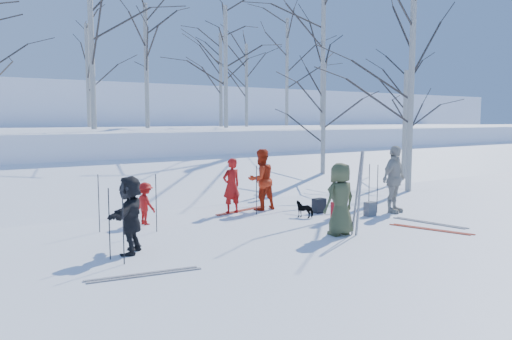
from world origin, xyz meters
TOP-DOWN VIEW (x-y plane):
  - ground at (0.00, 0.00)m, footprint 120.00×120.00m
  - snow_ramp at (0.00, 7.00)m, footprint 70.00×9.49m
  - snow_plateau at (0.00, 17.00)m, footprint 70.00×18.00m
  - far_hill at (0.00, 38.00)m, footprint 90.00×30.00m
  - skier_olive_center at (0.62, -0.93)m, footprint 0.80×0.52m
  - skier_red_north at (-0.01, 2.68)m, footprint 0.58×0.40m
  - skier_redor_behind at (0.95, 2.63)m, footprint 0.88×0.71m
  - skier_red_seated at (-2.55, 2.60)m, footprint 0.52×0.74m
  - skier_cream_east at (3.75, 0.20)m, footprint 1.17×0.69m
  - skier_grey_west at (-3.80, 0.25)m, footprint 1.22×1.38m
  - dog at (1.28, 1.08)m, footprint 0.46×0.57m
  - upright_ski_left at (0.92, -1.23)m, footprint 0.11×0.17m
  - upright_ski_right at (0.92, -1.14)m, footprint 0.14×0.23m
  - ski_pair_a at (-4.12, -1.21)m, footprint 0.84×1.97m
  - ski_pair_b at (2.77, -1.75)m, footprint 1.34×2.02m
  - ski_pair_c at (0.38, 2.80)m, footprint 1.06×1.99m
  - ski_pair_d at (3.37, -1.27)m, footprint 0.85×1.97m
  - ski_pole_a at (3.34, 0.74)m, footprint 0.02×0.02m
  - ski_pole_b at (-2.65, 1.70)m, footprint 0.02×0.02m
  - ski_pole_c at (1.09, 2.71)m, footprint 0.02×0.02m
  - ski_pole_d at (-3.85, 0.12)m, footprint 0.02×0.02m
  - ski_pole_e at (-4.17, -0.41)m, footprint 0.02×0.02m
  - ski_pole_f at (0.45, 2.14)m, footprint 0.02×0.02m
  - ski_pole_g at (-4.28, 0.03)m, footprint 0.02×0.02m
  - ski_pole_h at (2.06, 0.62)m, footprint 0.02×0.02m
  - ski_pole_i at (3.35, 0.44)m, footprint 0.02×0.02m
  - ski_pole_j at (-3.75, 2.41)m, footprint 0.02×0.02m
  - backpack_red at (1.95, 0.53)m, footprint 0.32×0.22m
  - backpack_grey at (2.85, 0.22)m, footprint 0.30×0.20m
  - backpack_dark at (2.02, 1.35)m, footprint 0.34×0.24m
  - birch_plateau_a at (-0.02, 16.03)m, footprint 4.09×4.09m
  - birch_plateau_b at (11.73, 15.33)m, footprint 5.09×5.09m
  - birch_plateau_e at (7.27, 13.02)m, footprint 3.59×3.59m
  - birch_plateau_g at (10.31, 10.51)m, footprint 6.52×6.52m
  - birch_plateau_h at (4.57, 10.60)m, footprint 4.40×4.40m
  - birch_plateau_i at (1.32, 11.87)m, footprint 4.35×4.35m
  - birch_plateau_j at (-1.38, 10.63)m, footprint 5.35×5.35m
  - birch_plateau_k at (6.18, 13.80)m, footprint 3.97×3.97m
  - birch_edge_b at (7.46, 2.68)m, footprint 5.48×5.48m
  - birch_edge_c at (9.57, 4.62)m, footprint 3.81×3.81m
  - birch_edge_e at (6.01, 5.65)m, footprint 3.92×3.92m

SIDE VIEW (x-z plane):
  - ground at x=0.00m, z-range 0.00..0.00m
  - ski_pair_a at x=-4.12m, z-range 0.00..0.02m
  - ski_pair_b at x=2.77m, z-range 0.00..0.02m
  - ski_pair_c at x=0.38m, z-range 0.00..0.02m
  - ski_pair_d at x=3.37m, z-range 0.00..0.02m
  - snow_ramp at x=0.00m, z-range -1.91..2.21m
  - backpack_grey at x=2.85m, z-range 0.00..0.38m
  - backpack_dark at x=2.02m, z-range 0.00..0.40m
  - backpack_red at x=1.95m, z-range 0.00..0.42m
  - dog at x=1.28m, z-range 0.00..0.44m
  - skier_red_seated at x=-2.55m, z-range 0.00..1.05m
  - ski_pole_a at x=3.34m, z-range 0.00..1.34m
  - ski_pole_b at x=-2.65m, z-range 0.00..1.34m
  - ski_pole_c at x=1.09m, z-range 0.00..1.34m
  - ski_pole_d at x=-3.85m, z-range 0.00..1.34m
  - ski_pole_e at x=-4.17m, z-range 0.00..1.34m
  - ski_pole_f at x=0.45m, z-range 0.00..1.34m
  - ski_pole_g at x=-4.28m, z-range 0.00..1.34m
  - ski_pole_h at x=2.06m, z-range 0.00..1.34m
  - ski_pole_i at x=3.35m, z-range 0.00..1.34m
  - ski_pole_j at x=-3.75m, z-range 0.00..1.34m
  - skier_grey_west at x=-3.80m, z-range 0.00..1.52m
  - skier_red_north at x=-0.01m, z-range 0.00..1.53m
  - skier_olive_center at x=0.62m, z-range 0.00..1.63m
  - skier_redor_behind at x=0.95m, z-range 0.00..1.75m
  - skier_cream_east at x=3.75m, z-range 0.00..1.87m
  - upright_ski_left at x=0.92m, z-range 0.00..1.90m
  - upright_ski_right at x=0.92m, z-range 0.00..1.90m
  - snow_plateau at x=0.00m, z-range -0.10..2.10m
  - far_hill at x=0.00m, z-range -1.00..5.00m
  - birch_edge_c at x=9.57m, z-range 0.00..4.59m
  - birch_edge_e at x=6.01m, z-range 0.00..4.75m
  - birch_edge_b at x=7.46m, z-range 0.00..6.97m
  - birch_plateau_e at x=7.27m, z-range 2.20..6.46m
  - birch_plateau_k at x=6.18m, z-range 2.20..7.02m
  - birch_plateau_a at x=-0.02m, z-range 2.20..7.19m
  - birch_plateau_i at x=1.32m, z-range 2.20..7.55m
  - birch_plateau_h at x=4.57m, z-range 2.20..7.62m
  - birch_plateau_b at x=11.73m, z-range 2.20..8.62m
  - birch_plateau_j at x=-1.38m, z-range 2.20..8.98m
  - birch_plateau_g at x=10.31m, z-range 2.20..10.66m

